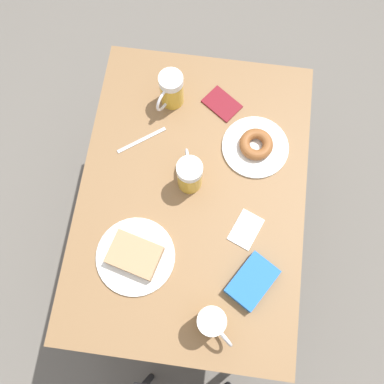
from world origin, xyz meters
name	(u,v)px	position (x,y,z in m)	size (l,w,h in m)	color
ground_plane	(192,237)	(0.00, 0.00, 0.00)	(8.00, 8.00, 0.00)	#666059
table	(192,199)	(0.00, 0.00, 0.66)	(0.76, 1.08, 0.72)	olive
plate_with_cake	(135,256)	(0.15, 0.23, 0.74)	(0.25, 0.25, 0.05)	white
plate_with_donut	(256,146)	(-0.20, -0.20, 0.74)	(0.23, 0.23, 0.05)	white
beer_mug_left	(171,90)	(0.12, -0.34, 0.80)	(0.09, 0.13, 0.14)	gold
beer_mug_center	(190,174)	(0.01, -0.04, 0.80)	(0.08, 0.13, 0.14)	gold
beer_mug_right	(212,322)	(-0.11, 0.40, 0.80)	(0.11, 0.11, 0.14)	gold
napkin_folded	(246,229)	(-0.19, 0.10, 0.73)	(0.12, 0.14, 0.00)	white
fork	(142,140)	(0.20, -0.17, 0.73)	(0.16, 0.12, 0.00)	silver
passport_near_edge	(222,104)	(-0.06, -0.35, 0.73)	(0.15, 0.15, 0.01)	maroon
blue_pouch	(252,281)	(-0.23, 0.27, 0.74)	(0.17, 0.19, 0.04)	blue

